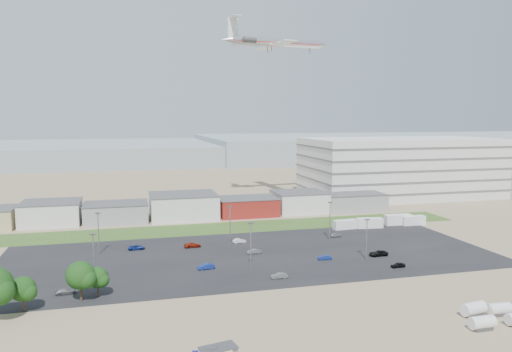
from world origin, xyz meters
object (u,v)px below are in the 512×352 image
object	(u,v)px
airliner	(277,43)
parked_car_4	(206,266)
storage_tank_nw	(473,309)
parked_car_1	(325,257)
parked_car_2	(398,265)
parked_car_9	(136,247)
parked_car_0	(378,253)
parked_car_13	(279,276)
parked_car_10	(66,291)
parked_car_7	(254,251)
box_trailer_a	(345,224)
parked_car_6	(193,245)
parked_car_11	(239,241)
parked_car_8	(336,235)

from	to	relation	value
airliner	parked_car_4	xyz separation A→B (m)	(-42.41, -84.90, -62.63)
storage_tank_nw	parked_car_1	size ratio (longest dim) A/B	1.30
storage_tank_nw	parked_car_2	world-z (taller)	storage_tank_nw
airliner	parked_car_9	bearing A→B (deg)	-137.89
parked_car_0	parked_car_1	bearing A→B (deg)	-94.35
parked_car_2	parked_car_13	xyz separation A→B (m)	(-28.42, -0.53, 0.01)
parked_car_4	parked_car_13	distance (m)	17.37
parked_car_4	parked_car_9	world-z (taller)	parked_car_4
parked_car_1	parked_car_10	xyz separation A→B (m)	(-57.48, -9.14, 0.01)
parked_car_9	parked_car_10	bearing A→B (deg)	151.86
parked_car_7	parked_car_10	size ratio (longest dim) A/B	0.92
box_trailer_a	storage_tank_nw	bearing A→B (deg)	-100.76
parked_car_7	parked_car_13	size ratio (longest dim) A/B	1.01
parked_car_6	parked_car_7	distance (m)	17.20
airliner	parked_car_1	distance (m)	106.25
parked_car_10	parked_car_13	world-z (taller)	parked_car_13
parked_car_2	parked_car_11	xyz separation A→B (m)	(-29.92, 30.97, 0.03)
parked_car_8	parked_car_11	world-z (taller)	parked_car_11
storage_tank_nw	parked_car_11	bearing A→B (deg)	115.14
parked_car_8	parked_car_6	bearing A→B (deg)	87.55
box_trailer_a	airliner	xyz separation A→B (m)	(-5.09, 55.37, 61.87)
parked_car_7	parked_car_13	distance (m)	20.07
parked_car_11	box_trailer_a	bearing A→B (deg)	-80.99
airliner	parked_car_2	distance (m)	113.57
parked_car_4	box_trailer_a	bearing A→B (deg)	114.84
parked_car_0	airliner	bearing A→B (deg)	176.92
parked_car_9	parked_car_11	world-z (taller)	parked_car_11
parked_car_2	parked_car_11	distance (m)	43.06
parked_car_0	parked_car_1	xyz separation A→B (m)	(-14.01, 0.26, -0.11)
parked_car_1	parked_car_9	distance (m)	48.25
parked_car_0	parked_car_8	size ratio (longest dim) A/B	1.48
parked_car_11	parked_car_4	bearing A→B (deg)	145.11
parked_car_8	parked_car_11	size ratio (longest dim) A/B	0.88
box_trailer_a	parked_car_2	xyz separation A→B (m)	(-5.11, -39.32, -0.83)
airliner	parked_car_13	xyz separation A→B (m)	(-28.44, -95.22, -62.69)
storage_tank_nw	parked_car_9	bearing A→B (deg)	132.95
parked_car_1	box_trailer_a	bearing A→B (deg)	152.80
box_trailer_a	parked_car_8	world-z (taller)	box_trailer_a
storage_tank_nw	parked_car_7	distance (m)	54.65
airliner	parked_car_10	xyz separation A→B (m)	(-71.18, -93.81, -62.71)
storage_tank_nw	parked_car_6	distance (m)	70.53
parked_car_10	storage_tank_nw	bearing A→B (deg)	-116.34
box_trailer_a	parked_car_10	xyz separation A→B (m)	(-76.28, -38.44, -0.84)
parked_car_9	parked_car_13	world-z (taller)	parked_car_9
box_trailer_a	parked_car_2	bearing A→B (deg)	-102.02
parked_car_7	parked_car_9	size ratio (longest dim) A/B	0.83
parked_car_10	parked_car_9	bearing A→B (deg)	-28.48
parked_car_0	parked_car_9	size ratio (longest dim) A/B	1.11
parked_car_0	parked_car_4	world-z (taller)	parked_car_0
parked_car_0	parked_car_11	bearing A→B (deg)	-128.32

